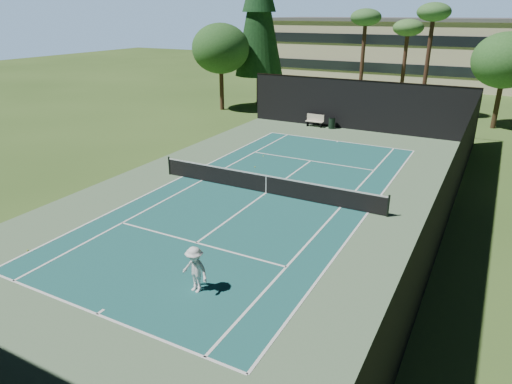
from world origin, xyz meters
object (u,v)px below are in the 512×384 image
(park_bench, at_px, (315,120))
(trash_bin, at_px, (332,123))
(player, at_px, (195,270))
(tennis_ball_c, at_px, (318,186))
(tennis_ball_d, at_px, (263,156))
(tennis_ball_a, at_px, (28,250))
(tennis_ball_b, at_px, (255,167))
(tennis_net, at_px, (266,183))

(park_bench, bearing_deg, trash_bin, -0.68)
(player, relative_size, tennis_ball_c, 23.09)
(player, height_order, tennis_ball_d, player)
(tennis_ball_a, distance_m, park_bench, 25.79)
(player, distance_m, tennis_ball_d, 16.00)
(tennis_ball_d, height_order, trash_bin, trash_bin)
(player, bearing_deg, park_bench, 111.44)
(tennis_ball_a, distance_m, tennis_ball_d, 16.18)
(tennis_ball_b, height_order, tennis_ball_c, tennis_ball_b)
(tennis_net, bearing_deg, park_bench, 101.91)
(tennis_ball_a, height_order, trash_bin, trash_bin)
(trash_bin, bearing_deg, park_bench, 179.32)
(tennis_net, height_order, player, player)
(tennis_ball_a, bearing_deg, tennis_net, 61.01)
(tennis_ball_b, bearing_deg, tennis_ball_a, -102.67)
(tennis_ball_d, xyz_separation_m, trash_bin, (1.39, 9.66, 0.44))
(tennis_ball_d, height_order, park_bench, park_bench)
(tennis_net, bearing_deg, tennis_ball_b, 125.98)
(tennis_ball_d, distance_m, park_bench, 9.70)
(tennis_net, height_order, tennis_ball_c, tennis_net)
(player, xyz_separation_m, tennis_ball_d, (-5.17, 15.12, -0.81))
(player, bearing_deg, trash_bin, 108.11)
(tennis_ball_b, distance_m, tennis_ball_d, 2.39)
(player, xyz_separation_m, tennis_ball_c, (0.09, 11.56, -0.81))
(tennis_net, xyz_separation_m, player, (2.01, -9.29, 0.29))
(tennis_ball_a, relative_size, park_bench, 0.04)
(tennis_ball_b, xyz_separation_m, park_bench, (-0.72, 12.00, 0.51))
(tennis_ball_b, xyz_separation_m, trash_bin, (0.77, 11.98, 0.44))
(tennis_ball_d, distance_m, trash_bin, 9.77)
(trash_bin, bearing_deg, tennis_ball_c, -73.66)
(tennis_net, xyz_separation_m, tennis_ball_c, (2.10, 2.27, -0.52))
(park_bench, bearing_deg, tennis_net, -78.09)
(tennis_ball_b, bearing_deg, player, -70.40)
(tennis_ball_d, bearing_deg, park_bench, 90.63)
(tennis_net, bearing_deg, trash_bin, 96.55)
(tennis_ball_a, height_order, tennis_ball_d, tennis_ball_d)
(tennis_ball_b, bearing_deg, trash_bin, 86.30)
(player, xyz_separation_m, tennis_ball_b, (-4.56, 12.81, -0.81))
(tennis_net, height_order, park_bench, tennis_net)
(player, bearing_deg, tennis_ball_b, 119.03)
(tennis_ball_a, bearing_deg, trash_bin, 81.46)
(player, bearing_deg, tennis_ball_c, 98.97)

